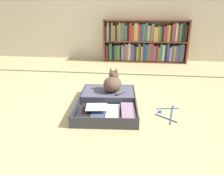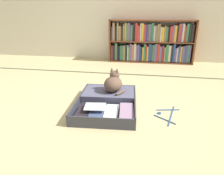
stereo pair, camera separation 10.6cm
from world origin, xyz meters
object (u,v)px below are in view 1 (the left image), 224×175
Objects in this scene: black_cat at (113,83)px; clothes_hanger at (168,113)px; bookshelf at (145,42)px; open_suitcase at (108,101)px.

clothes_hanger is (0.56, -0.27, -0.19)m from black_cat.
bookshelf is 1.83× the size of open_suitcase.
black_cat is (0.04, 0.14, 0.15)m from open_suitcase.
open_suitcase is at bearing -101.56° from bookshelf.
open_suitcase reaches higher than clothes_hanger.
black_cat is 0.66× the size of clothes_hanger.
clothes_hanger is at bearing -85.48° from bookshelf.
black_cat is at bearing -101.34° from bookshelf.
open_suitcase is 0.62m from clothes_hanger.
bookshelf is 1.99m from black_cat.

